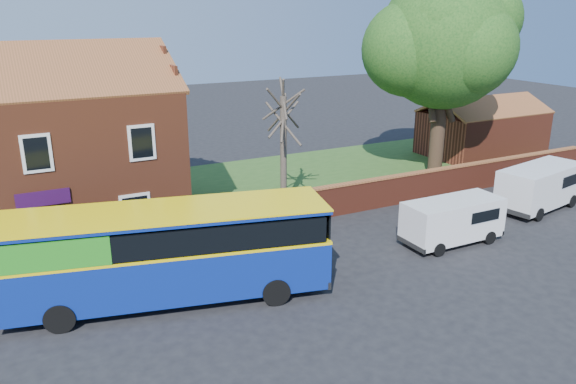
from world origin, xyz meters
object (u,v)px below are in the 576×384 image
van_far (540,185)px  bus (157,251)px  large_tree (444,45)px  van_near (453,219)px

van_far → bus: bearing=170.9°
bus → large_tree: bearing=35.0°
van_far → large_tree: large_tree is taller
bus → van_near: 12.82m
bus → large_tree: 21.57m
bus → van_far: bearing=14.6°
van_near → van_far: van_far is taller
van_far → large_tree: size_ratio=0.45×
bus → van_far: (19.88, 0.62, -0.65)m
large_tree → van_near: bearing=-126.9°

